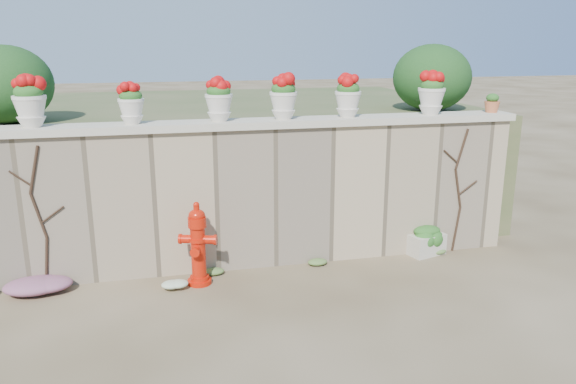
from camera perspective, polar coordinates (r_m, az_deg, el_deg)
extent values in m
plane|color=#493B24|center=(6.68, -1.77, -13.02)|extent=(80.00, 80.00, 0.00)
cube|color=tan|center=(7.96, -4.43, -0.59)|extent=(8.00, 0.40, 2.00)
cube|color=beige|center=(7.74, -4.59, 6.90)|extent=(8.10, 0.52, 0.10)
cube|color=#384C23|center=(11.05, -7.04, 3.80)|extent=(9.00, 6.00, 2.00)
ellipsoid|color=#143814|center=(9.03, -26.74, 9.73)|extent=(1.30, 1.30, 1.10)
ellipsoid|color=#143814|center=(9.91, 14.40, 11.19)|extent=(1.30, 1.30, 1.10)
cylinder|color=black|center=(8.02, -23.33, -6.63)|extent=(0.12, 0.04, 0.70)
cylinder|color=black|center=(7.82, -24.00, -2.20)|extent=(0.17, 0.04, 0.61)
cylinder|color=black|center=(7.67, -24.41, 2.09)|extent=(0.18, 0.04, 0.61)
cylinder|color=black|center=(7.79, -22.81, -2.14)|extent=(0.30, 0.02, 0.22)
cylinder|color=black|center=(7.73, -25.60, 1.28)|extent=(0.25, 0.02, 0.21)
cylinder|color=black|center=(9.02, 16.71, -3.63)|extent=(0.12, 0.04, 0.70)
cylinder|color=black|center=(8.83, 16.89, 0.36)|extent=(0.17, 0.04, 0.61)
cylinder|color=black|center=(8.70, 17.25, 4.18)|extent=(0.18, 0.04, 0.61)
cylinder|color=black|center=(8.91, 17.81, 0.42)|extent=(0.30, 0.02, 0.22)
cylinder|color=black|center=(8.64, 16.19, 3.50)|extent=(0.25, 0.02, 0.21)
cylinder|color=#BD1707|center=(7.71, -8.96, -8.96)|extent=(0.32, 0.32, 0.06)
cylinder|color=#BD1707|center=(7.55, -9.09, -5.99)|extent=(0.19, 0.19, 0.71)
cylinder|color=#BD1707|center=(7.49, -9.15, -4.77)|extent=(0.24, 0.24, 0.05)
cylinder|color=#BD1707|center=(7.41, -9.23, -3.03)|extent=(0.24, 0.24, 0.14)
ellipsoid|color=#BD1707|center=(7.38, -9.26, -2.19)|extent=(0.22, 0.22, 0.16)
cylinder|color=#BD1707|center=(7.35, -9.29, -1.51)|extent=(0.08, 0.08, 0.11)
cylinder|color=#BD1707|center=(7.53, -10.34, -4.72)|extent=(0.19, 0.16, 0.11)
cylinder|color=#BD1707|center=(7.46, -7.95, -4.82)|extent=(0.19, 0.16, 0.11)
cylinder|color=#BD1707|center=(7.42, -9.33, -5.93)|extent=(0.13, 0.14, 0.10)
cube|color=beige|center=(8.82, 13.85, -5.16)|extent=(0.61, 0.46, 0.32)
ellipsoid|color=#1E5119|center=(8.75, 13.93, -3.85)|extent=(0.47, 0.36, 0.16)
ellipsoid|color=#1E5119|center=(8.75, 13.94, -4.53)|extent=(0.58, 0.52, 0.55)
ellipsoid|color=#AE2291|center=(7.95, -23.39, -8.52)|extent=(1.00, 0.66, 0.27)
ellipsoid|color=white|center=(7.51, -11.15, -9.20)|extent=(0.52, 0.42, 0.19)
ellipsoid|color=#1E5119|center=(7.75, -24.87, 9.21)|extent=(0.35, 0.35, 0.21)
ellipsoid|color=#B90B0B|center=(7.75, -24.94, 9.85)|extent=(0.31, 0.31, 0.22)
ellipsoid|color=#1E5119|center=(7.61, -15.71, 9.40)|extent=(0.29, 0.29, 0.18)
ellipsoid|color=#B90B0B|center=(7.61, -15.74, 9.95)|extent=(0.26, 0.26, 0.18)
ellipsoid|color=#1E5119|center=(7.65, -7.07, 10.14)|extent=(0.32, 0.32, 0.19)
ellipsoid|color=#B90B0B|center=(7.64, -7.09, 10.74)|extent=(0.28, 0.28, 0.20)
ellipsoid|color=#1E5119|center=(7.80, -0.47, 10.44)|extent=(0.33, 0.33, 0.20)
ellipsoid|color=#B90B0B|center=(7.79, -0.47, 11.05)|extent=(0.29, 0.29, 0.21)
ellipsoid|color=#1E5119|center=(8.06, 6.13, 10.42)|extent=(0.32, 0.32, 0.19)
ellipsoid|color=#B90B0B|center=(8.05, 6.15, 10.99)|extent=(0.28, 0.28, 0.20)
ellipsoid|color=#1E5119|center=(8.57, 14.42, 10.49)|extent=(0.34, 0.34, 0.20)
ellipsoid|color=#B90B0B|center=(8.56, 14.46, 11.06)|extent=(0.30, 0.30, 0.21)
ellipsoid|color=#1E5119|center=(9.10, 20.07, 8.91)|extent=(0.19, 0.19, 0.13)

